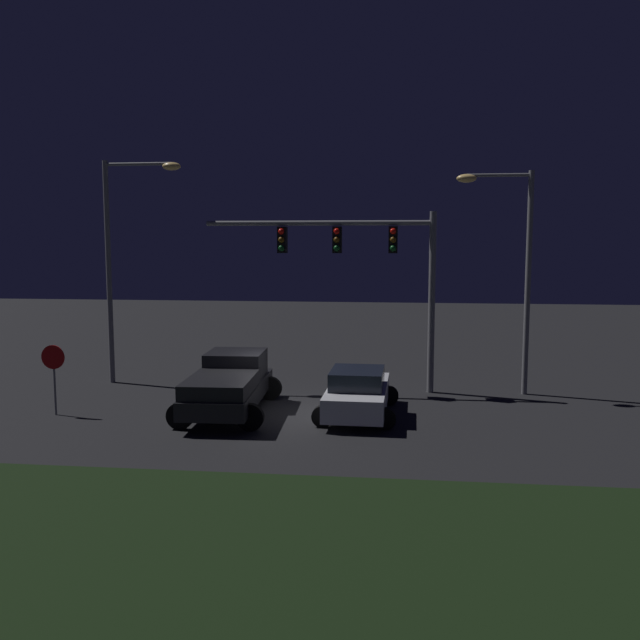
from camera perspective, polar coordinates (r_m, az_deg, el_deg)
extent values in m
plane|color=black|center=(22.01, -3.63, -7.70)|extent=(80.00, 80.00, 0.00)
cube|color=black|center=(12.88, -11.88, -18.24)|extent=(21.22, 7.67, 0.10)
cube|color=black|center=(21.81, -7.67, -6.06)|extent=(2.21, 5.47, 0.55)
cube|color=black|center=(22.81, -7.08, -3.69)|extent=(1.91, 1.97, 0.85)
cube|color=black|center=(22.79, -7.08, -3.38)|extent=(1.82, 1.59, 0.51)
cube|color=black|center=(20.67, -8.32, -5.35)|extent=(2.04, 3.10, 0.45)
cylinder|color=black|center=(23.94, -9.12, -5.61)|extent=(0.80, 0.22, 0.80)
cylinder|color=black|center=(23.56, -4.21, -5.75)|extent=(0.80, 0.22, 0.80)
cylinder|color=black|center=(20.29, -11.69, -7.90)|extent=(0.80, 0.22, 0.80)
cylinder|color=black|center=(19.83, -5.89, -8.14)|extent=(0.80, 0.22, 0.80)
cube|color=silver|center=(21.41, 3.20, -6.42)|extent=(1.90, 4.44, 0.70)
cube|color=black|center=(21.03, 3.15, -4.92)|extent=(1.65, 2.04, 0.55)
cylinder|color=black|center=(23.01, 1.20, -6.23)|extent=(0.64, 0.22, 0.64)
cylinder|color=black|center=(22.88, 5.81, -6.34)|extent=(0.64, 0.22, 0.64)
cylinder|color=black|center=(20.13, 0.20, -8.11)|extent=(0.64, 0.22, 0.64)
cylinder|color=black|center=(19.98, 5.49, -8.25)|extent=(0.64, 0.22, 0.64)
cylinder|color=slate|center=(24.55, 9.37, 1.41)|extent=(0.24, 0.24, 6.50)
cylinder|color=slate|center=(24.60, -0.18, 8.16)|extent=(8.20, 0.18, 0.18)
cube|color=black|center=(24.42, 6.17, 6.72)|extent=(0.32, 0.44, 0.95)
sphere|color=red|center=(24.20, 6.17, 7.43)|extent=(0.22, 0.22, 0.22)
sphere|color=#59380A|center=(24.19, 6.16, 6.72)|extent=(0.22, 0.22, 0.22)
sphere|color=#0C4719|center=(24.19, 6.16, 6.01)|extent=(0.22, 0.22, 0.22)
cube|color=black|center=(24.52, 1.46, 6.76)|extent=(0.32, 0.44, 0.95)
sphere|color=red|center=(24.29, 1.41, 7.47)|extent=(0.22, 0.22, 0.22)
sphere|color=#59380A|center=(24.29, 1.41, 6.76)|extent=(0.22, 0.22, 0.22)
sphere|color=#0C4719|center=(24.29, 1.41, 6.05)|extent=(0.22, 0.22, 0.22)
cube|color=black|center=(24.78, -3.19, 6.75)|extent=(0.32, 0.44, 0.95)
sphere|color=red|center=(24.56, -3.28, 7.45)|extent=(0.22, 0.22, 0.22)
sphere|color=#59380A|center=(24.55, -3.28, 6.75)|extent=(0.22, 0.22, 0.22)
sphere|color=#0C4719|center=(24.55, -3.27, 6.05)|extent=(0.22, 0.22, 0.22)
cylinder|color=slate|center=(27.12, -17.34, 3.76)|extent=(0.20, 0.20, 8.46)
cylinder|color=slate|center=(26.76, -15.06, 12.55)|extent=(2.57, 0.12, 0.12)
ellipsoid|color=#F9CC72|center=(26.31, -12.38, 12.51)|extent=(0.70, 0.44, 0.30)
cylinder|color=slate|center=(24.97, 17.08, 2.89)|extent=(0.20, 0.20, 7.88)
cylinder|color=slate|center=(24.85, 14.82, 11.70)|extent=(2.21, 0.12, 0.12)
ellipsoid|color=#F9CC72|center=(24.72, 12.22, 11.57)|extent=(0.70, 0.44, 0.30)
cylinder|color=slate|center=(22.91, -21.43, -4.76)|extent=(0.07, 0.07, 2.20)
cylinder|color=#B20C0F|center=(22.75, -21.54, -2.92)|extent=(0.76, 0.03, 0.76)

